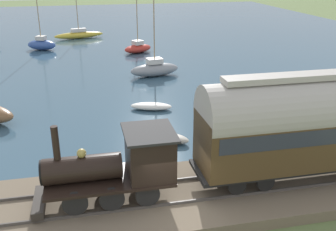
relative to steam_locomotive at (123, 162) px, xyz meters
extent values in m
plane|color=#607542|center=(-0.97, -1.88, -2.14)|extent=(200.00, 200.00, 0.00)
cube|color=#38566B|center=(42.87, -1.88, -2.13)|extent=(80.00, 80.00, 0.01)
cube|color=#756651|center=(0.00, -1.88, -1.90)|extent=(5.15, 56.00, 0.48)
cube|color=#4C4742|center=(-0.86, -1.88, -1.60)|extent=(0.07, 54.88, 0.12)
cube|color=#4C4742|center=(0.86, -1.88, -1.60)|extent=(0.07, 54.88, 0.12)
cylinder|color=black|center=(-0.86, -0.82, -1.06)|extent=(0.12, 0.96, 0.96)
cylinder|color=black|center=(0.86, -0.82, -1.06)|extent=(0.12, 0.96, 0.96)
cylinder|color=black|center=(-0.86, 0.54, -1.06)|extent=(0.12, 0.96, 0.96)
cylinder|color=black|center=(0.86, 0.54, -1.06)|extent=(0.12, 0.96, 0.96)
cylinder|color=black|center=(-0.86, 1.90, -1.06)|extent=(0.12, 0.96, 0.96)
cylinder|color=black|center=(0.86, 1.90, -1.06)|extent=(0.12, 0.96, 0.96)
cube|color=black|center=(0.00, 0.54, -0.66)|extent=(2.21, 4.95, 0.12)
cylinder|color=black|center=(0.00, 1.53, -0.09)|extent=(1.02, 2.97, 1.02)
cylinder|color=black|center=(0.00, 3.06, -0.09)|extent=(0.97, 0.08, 0.97)
cylinder|color=black|center=(0.00, 2.42, 1.08)|extent=(0.27, 0.27, 1.32)
sphere|color=tan|center=(0.00, 1.53, 0.56)|extent=(0.36, 0.36, 0.36)
cube|color=black|center=(0.00, -1.07, 0.26)|extent=(2.11, 1.73, 1.72)
cube|color=#282828|center=(0.00, -1.07, 1.17)|extent=(2.31, 1.97, 0.10)
cube|color=#2D2823|center=(0.00, 3.27, -1.36)|extent=(2.01, 0.44, 0.32)
cylinder|color=black|center=(-0.86, -5.73, -1.16)|extent=(0.12, 0.76, 0.76)
cylinder|color=black|center=(0.86, -5.73, -1.16)|extent=(0.12, 0.76, 0.76)
cylinder|color=black|center=(-0.86, -4.49, -1.16)|extent=(0.12, 0.76, 0.76)
cylinder|color=black|center=(0.86, -4.49, -1.16)|extent=(0.12, 0.76, 0.76)
cube|color=black|center=(0.00, -7.97, -0.85)|extent=(2.20, 9.94, 0.16)
cube|color=#4C381E|center=(0.00, -7.97, 0.42)|extent=(2.45, 9.54, 2.38)
cube|color=#2D333D|center=(0.00, -7.97, 0.83)|extent=(2.48, 8.95, 0.67)
cylinder|color=#B2ADA3|center=(0.00, -7.97, 1.60)|extent=(2.57, 9.54, 2.57)
cube|color=#B2ADA3|center=(0.00, -7.97, 3.01)|extent=(0.86, 7.95, 0.24)
ellipsoid|color=#335199|center=(33.02, 5.65, -1.56)|extent=(2.74, 3.67, 1.14)
cylinder|color=#9E8460|center=(33.02, 5.65, 2.60)|extent=(0.10, 0.10, 7.18)
cube|color=silver|center=(33.02, 5.65, -0.76)|extent=(1.27, 1.28, 0.45)
ellipsoid|color=#B72D23|center=(29.23, -4.86, -1.68)|extent=(3.06, 3.75, 0.90)
cylinder|color=#9E8460|center=(29.23, -4.86, 2.48)|extent=(0.10, 0.10, 7.41)
cube|color=silver|center=(29.23, -4.86, -1.00)|extent=(1.38, 1.36, 0.45)
ellipsoid|color=gold|center=(39.56, 1.44, -1.71)|extent=(2.54, 6.53, 0.84)
cylinder|color=#9E8460|center=(39.56, 1.44, 1.89)|extent=(0.10, 0.10, 6.37)
cube|color=silver|center=(39.56, 1.44, -1.07)|extent=(1.10, 2.03, 0.45)
ellipsoid|color=gray|center=(19.42, -4.90, -1.56)|extent=(2.32, 4.59, 1.13)
cylinder|color=#9E8460|center=(19.42, -4.90, 1.69)|extent=(0.10, 0.10, 5.37)
cube|color=silver|center=(19.42, -4.90, -0.77)|extent=(1.18, 1.46, 0.45)
ellipsoid|color=#B7B2A3|center=(5.80, -3.24, -1.89)|extent=(2.11, 2.33, 0.49)
ellipsoid|color=silver|center=(12.43, -10.60, -1.97)|extent=(2.35, 1.97, 0.33)
ellipsoid|color=silver|center=(11.15, -3.11, -1.90)|extent=(1.87, 3.01, 0.46)
ellipsoid|color=silver|center=(6.49, -12.19, -1.92)|extent=(0.77, 2.77, 0.43)
camera|label=1|loc=(-13.65, 1.20, 7.29)|focal=42.00mm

